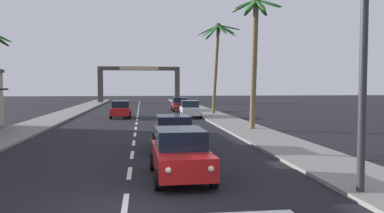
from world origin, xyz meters
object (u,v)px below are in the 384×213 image
(palm_right_third, at_px, (217,47))
(traffic_signal_mast, at_px, (245,4))
(sedan_oncoming_far, at_px, (121,109))
(sedan_parked_nearest_kerb, at_px, (180,104))
(sedan_parked_mid_kerb, at_px, (190,109))
(palm_right_second, at_px, (255,39))
(sedan_lead_at_stop_bar, at_px, (180,153))
(town_gateway_arch, at_px, (139,79))
(sedan_third_in_queue, at_px, (173,132))

(palm_right_third, bearing_deg, traffic_signal_mast, -99.74)
(sedan_oncoming_far, distance_m, sedan_parked_nearest_kerb, 11.24)
(sedan_parked_mid_kerb, distance_m, palm_right_second, 13.12)
(sedan_lead_at_stop_bar, height_order, town_gateway_arch, town_gateway_arch)
(palm_right_second, bearing_deg, sedan_parked_mid_kerb, 105.44)
(traffic_signal_mast, bearing_deg, sedan_third_in_queue, 98.04)
(traffic_signal_mast, height_order, sedan_parked_nearest_kerb, traffic_signal_mast)
(palm_right_third, bearing_deg, sedan_oncoming_far, -163.14)
(palm_right_third, bearing_deg, sedan_parked_mid_kerb, -133.80)
(sedan_lead_at_stop_bar, distance_m, sedan_oncoming_far, 25.63)
(sedan_oncoming_far, height_order, town_gateway_arch, town_gateway_arch)
(sedan_parked_nearest_kerb, relative_size, town_gateway_arch, 0.30)
(palm_right_third, relative_size, town_gateway_arch, 0.67)
(palm_right_second, relative_size, town_gateway_arch, 0.63)
(traffic_signal_mast, xyz_separation_m, palm_right_third, (5.38, 31.34, 1.93))
(sedan_oncoming_far, height_order, palm_right_third, palm_right_third)
(sedan_parked_mid_kerb, distance_m, palm_right_third, 8.14)
(traffic_signal_mast, xyz_separation_m, palm_right_second, (5.10, 16.28, 1.02))
(sedan_third_in_queue, distance_m, palm_right_second, 11.27)
(palm_right_second, distance_m, town_gateway_arch, 46.55)
(traffic_signal_mast, xyz_separation_m, sedan_parked_mid_kerb, (1.93, 27.75, -4.51))
(palm_right_second, bearing_deg, town_gateway_arch, 100.32)
(sedan_lead_at_stop_bar, height_order, palm_right_second, palm_right_second)
(traffic_signal_mast, distance_m, palm_right_second, 17.09)
(sedan_third_in_queue, relative_size, sedan_parked_mid_kerb, 0.99)
(town_gateway_arch, bearing_deg, sedan_oncoming_far, -92.70)
(sedan_parked_nearest_kerb, bearing_deg, sedan_parked_mid_kerb, -89.40)
(palm_right_second, relative_size, palm_right_third, 0.95)
(sedan_third_in_queue, bearing_deg, palm_right_third, 73.64)
(sedan_oncoming_far, bearing_deg, town_gateway_arch, 87.30)
(sedan_third_in_queue, height_order, sedan_parked_nearest_kerb, same)
(sedan_oncoming_far, distance_m, palm_right_second, 16.51)
(sedan_parked_nearest_kerb, xyz_separation_m, town_gateway_arch, (-5.07, 24.72, 3.47))
(sedan_third_in_queue, xyz_separation_m, palm_right_third, (6.62, 22.55, 6.44))
(sedan_oncoming_far, distance_m, sedan_parked_mid_kerb, 6.78)
(traffic_signal_mast, bearing_deg, town_gateway_arch, 92.98)
(sedan_lead_at_stop_bar, distance_m, sedan_parked_mid_kerb, 25.14)
(sedan_third_in_queue, xyz_separation_m, sedan_parked_nearest_kerb, (3.07, 28.52, 0.00))
(sedan_lead_at_stop_bar, xyz_separation_m, sedan_parked_mid_kerb, (3.41, 24.91, 0.00))
(sedan_lead_at_stop_bar, xyz_separation_m, sedan_parked_nearest_kerb, (3.31, 34.47, 0.00))
(traffic_signal_mast, relative_size, sedan_parked_mid_kerb, 2.47)
(traffic_signal_mast, bearing_deg, sedan_parked_nearest_kerb, 87.19)
(palm_right_third, distance_m, town_gateway_arch, 32.01)
(sedan_oncoming_far, xyz_separation_m, palm_right_third, (10.20, 3.09, 6.44))
(traffic_signal_mast, xyz_separation_m, sedan_lead_at_stop_bar, (-1.48, 2.84, -4.51))
(palm_right_second, bearing_deg, palm_right_third, 88.94)
(traffic_signal_mast, relative_size, palm_right_second, 1.18)
(traffic_signal_mast, relative_size, palm_right_third, 1.12)
(sedan_parked_nearest_kerb, bearing_deg, palm_right_second, -81.17)
(traffic_signal_mast, height_order, palm_right_second, palm_right_second)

